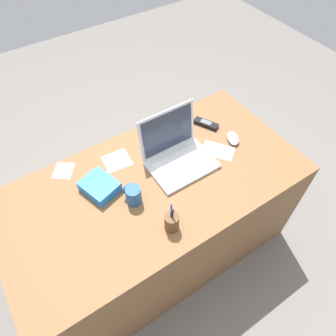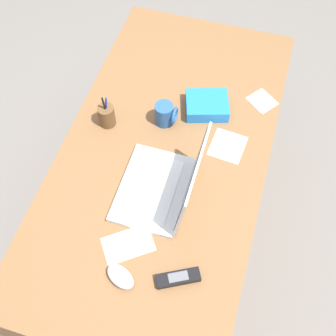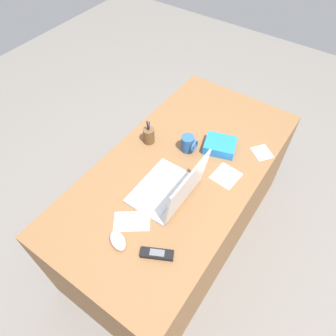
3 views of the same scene
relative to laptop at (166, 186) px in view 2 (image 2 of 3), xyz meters
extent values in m
plane|color=slate|center=(-0.18, -0.06, -0.77)|extent=(6.00, 6.00, 0.00)
cube|color=brown|center=(-0.18, -0.06, -0.41)|extent=(1.53, 0.78, 0.71)
cube|color=silver|center=(0.00, -0.05, -0.05)|extent=(0.33, 0.24, 0.02)
cube|color=silver|center=(0.00, -0.03, -0.03)|extent=(0.27, 0.12, 0.00)
cube|color=silver|center=(0.00, -0.12, -0.04)|extent=(0.09, 0.05, 0.00)
cube|color=silver|center=(0.00, 0.09, 0.09)|extent=(0.32, 0.04, 0.25)
cube|color=#283347|center=(0.00, 0.09, 0.09)|extent=(0.29, 0.03, 0.22)
ellipsoid|color=silver|center=(0.34, -0.05, -0.04)|extent=(0.10, 0.12, 0.03)
cylinder|color=#26518C|center=(-0.31, -0.10, -0.01)|extent=(0.07, 0.07, 0.09)
torus|color=#26518C|center=(-0.31, -0.06, 0.00)|extent=(0.07, 0.01, 0.07)
cube|color=black|center=(0.29, 0.13, -0.04)|extent=(0.11, 0.15, 0.02)
cube|color=#595B60|center=(0.29, 0.13, -0.03)|extent=(0.06, 0.07, 0.00)
cylinder|color=brown|center=(-0.24, -0.31, -0.01)|extent=(0.06, 0.06, 0.09)
cylinder|color=#1933B2|center=(-0.24, -0.31, 0.04)|extent=(0.03, 0.03, 0.15)
cylinder|color=black|center=(-0.24, -0.31, 0.03)|extent=(0.01, 0.02, 0.14)
cube|color=blue|center=(-0.42, 0.05, -0.03)|extent=(0.18, 0.20, 0.05)
cube|color=white|center=(-0.53, 0.26, -0.05)|extent=(0.14, 0.14, 0.00)
cube|color=white|center=(-0.27, 0.17, -0.05)|extent=(0.15, 0.14, 0.00)
cube|color=white|center=(0.22, -0.07, -0.05)|extent=(0.18, 0.20, 0.00)
camera|label=1|loc=(-0.61, -0.86, 1.19)|focal=33.13mm
camera|label=2|loc=(0.72, 0.22, 1.34)|focal=46.94mm
camera|label=3|loc=(0.72, 0.49, 1.22)|focal=33.13mm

